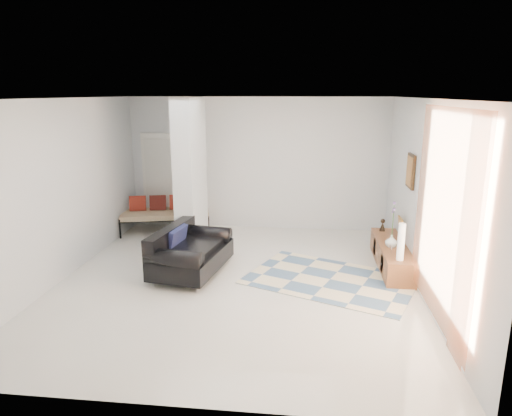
# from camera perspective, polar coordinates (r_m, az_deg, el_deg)

# --- Properties ---
(floor) EXTENTS (6.00, 6.00, 0.00)m
(floor) POSITION_cam_1_polar(r_m,az_deg,el_deg) (7.28, -2.42, -9.09)
(floor) COLOR beige
(floor) RESTS_ON ground
(ceiling) EXTENTS (6.00, 6.00, 0.00)m
(ceiling) POSITION_cam_1_polar(r_m,az_deg,el_deg) (6.69, -2.68, 13.54)
(ceiling) COLOR white
(ceiling) RESTS_ON wall_back
(wall_back) EXTENTS (6.00, 0.00, 6.00)m
(wall_back) POSITION_cam_1_polar(r_m,az_deg,el_deg) (9.77, 0.17, 5.52)
(wall_back) COLOR silver
(wall_back) RESTS_ON ground
(wall_front) EXTENTS (6.00, 0.00, 6.00)m
(wall_front) POSITION_cam_1_polar(r_m,az_deg,el_deg) (4.03, -9.16, -7.48)
(wall_front) COLOR silver
(wall_front) RESTS_ON ground
(wall_left) EXTENTS (0.00, 6.00, 6.00)m
(wall_left) POSITION_cam_1_polar(r_m,az_deg,el_deg) (7.76, -23.07, 2.09)
(wall_left) COLOR silver
(wall_left) RESTS_ON ground
(wall_right) EXTENTS (0.00, 6.00, 6.00)m
(wall_right) POSITION_cam_1_polar(r_m,az_deg,el_deg) (6.98, 20.37, 1.09)
(wall_right) COLOR silver
(wall_right) RESTS_ON ground
(partition_column) EXTENTS (0.35, 1.20, 2.80)m
(partition_column) POSITION_cam_1_polar(r_m,az_deg,el_deg) (8.61, -8.17, 4.19)
(partition_column) COLOR silver
(partition_column) RESTS_ON floor
(hallway_door) EXTENTS (0.85, 0.06, 2.04)m
(hallway_door) POSITION_cam_1_polar(r_m,az_deg,el_deg) (10.24, -11.65, 3.47)
(hallway_door) COLOR white
(hallway_door) RESTS_ON floor
(curtain) EXTENTS (0.00, 2.55, 2.55)m
(curtain) POSITION_cam_1_polar(r_m,az_deg,el_deg) (5.87, 22.26, -0.95)
(curtain) COLOR orange
(curtain) RESTS_ON wall_right
(wall_art) EXTENTS (0.04, 0.45, 0.55)m
(wall_art) POSITION_cam_1_polar(r_m,az_deg,el_deg) (7.79, 18.78, 4.39)
(wall_art) COLOR #311D0D
(wall_art) RESTS_ON wall_right
(media_console) EXTENTS (0.45, 1.92, 0.80)m
(media_console) POSITION_cam_1_polar(r_m,az_deg,el_deg) (8.10, 16.58, -5.66)
(media_console) COLOR brown
(media_console) RESTS_ON floor
(loveseat) EXTENTS (1.16, 1.70, 0.76)m
(loveseat) POSITION_cam_1_polar(r_m,az_deg,el_deg) (7.54, -8.48, -5.48)
(loveseat) COLOR silver
(loveseat) RESTS_ON floor
(daybed) EXTENTS (1.95, 1.19, 0.77)m
(daybed) POSITION_cam_1_polar(r_m,az_deg,el_deg) (9.86, -11.41, -0.54)
(daybed) COLOR black
(daybed) RESTS_ON floor
(area_rug) EXTENTS (2.96, 2.51, 0.01)m
(area_rug) POSITION_cam_1_polar(r_m,az_deg,el_deg) (7.40, 9.25, -8.82)
(area_rug) COLOR beige
(area_rug) RESTS_ON floor
(cylinder_lamp) EXTENTS (0.11, 0.11, 0.58)m
(cylinder_lamp) POSITION_cam_1_polar(r_m,az_deg,el_deg) (7.25, 17.68, -4.05)
(cylinder_lamp) COLOR silver
(cylinder_lamp) RESTS_ON media_console
(bronze_figurine) EXTENTS (0.12, 0.12, 0.22)m
(bronze_figurine) POSITION_cam_1_polar(r_m,az_deg,el_deg) (8.72, 15.54, -2.05)
(bronze_figurine) COLOR black
(bronze_figurine) RESTS_ON media_console
(vase) EXTENTS (0.21, 0.21, 0.21)m
(vase) POSITION_cam_1_polar(r_m,az_deg,el_deg) (7.85, 16.57, -3.99)
(vase) COLOR white
(vase) RESTS_ON media_console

